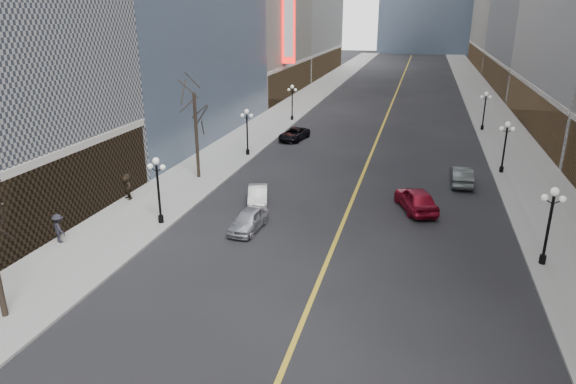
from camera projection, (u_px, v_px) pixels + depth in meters
The scene contains 18 objects.
sidewalk_east at pixel (497, 124), 64.88m from camera, with size 6.00×230.00×0.15m, color gray.
sidewalk_west at pixel (284, 114), 71.54m from camera, with size 6.00×230.00×0.15m, color gray.
lane_line at pixel (390, 107), 77.36m from camera, with size 0.25×200.00×0.02m, color gold.
streetlamp_east_1 at pixel (550, 218), 27.95m from camera, with size 1.26×0.44×4.52m.
streetlamp_east_2 at pixel (505, 142), 44.38m from camera, with size 1.26×0.44×4.52m.
streetlamp_east_3 at pixel (485, 107), 60.82m from camera, with size 1.26×0.44×4.52m.
streetlamp_west_1 at pixel (158, 184), 33.56m from camera, with size 1.26×0.44×4.52m.
streetlamp_west_2 at pixel (247, 127), 49.99m from camera, with size 1.26×0.44×4.52m.
streetlamp_west_3 at pixel (292, 99), 66.43m from camera, with size 1.26×0.44×4.52m.
theatre_marquee at pixel (289, 23), 77.16m from camera, with size 2.00×0.55×12.00m.
tree_west_far at pixel (195, 106), 41.99m from camera, with size 3.60×3.60×7.92m.
car_nb_near at pixel (248, 220), 33.43m from camera, with size 1.65×4.09×1.39m, color #B9BBC2.
car_nb_mid at pixel (258, 195), 38.06m from camera, with size 1.39×3.97×1.31m, color silver.
car_nb_far at pixel (294, 134), 57.09m from camera, with size 2.24×4.85×1.35m, color black.
car_sb_mid at pixel (416, 199), 36.72m from camera, with size 2.01×4.99×1.70m, color maroon.
car_sb_far at pixel (461, 176), 42.31m from camera, with size 1.62×4.65×1.53m, color #494F50.
ped_west_walk at pixel (59, 228), 31.21m from camera, with size 1.19×0.49×1.85m, color black.
ped_west_far at pixel (128, 186), 38.53m from camera, with size 1.84×0.53×1.98m, color #2C2318.
Camera 1 is at (4.48, 1.33, 13.51)m, focal length 32.00 mm.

